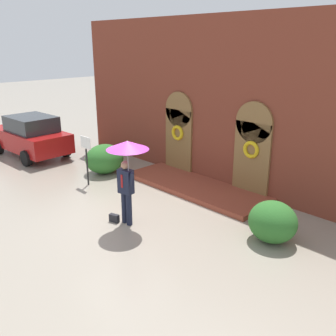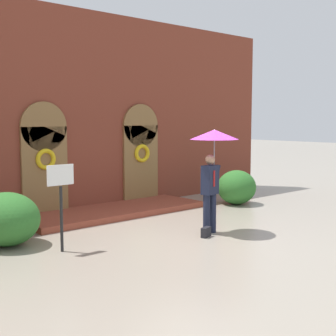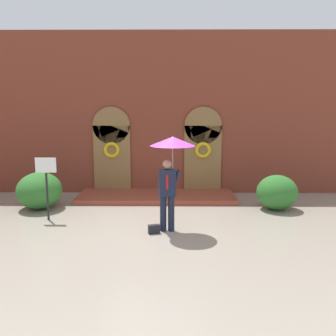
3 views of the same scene
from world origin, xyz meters
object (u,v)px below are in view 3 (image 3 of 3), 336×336
(person_with_umbrella, at_px, (171,155))
(sign_post, at_px, (46,178))
(shrub_right, at_px, (277,192))
(handbag, at_px, (154,229))
(shrub_left, at_px, (39,191))

(person_with_umbrella, distance_m, sign_post, 3.56)
(shrub_right, bearing_deg, handbag, -148.69)
(sign_post, relative_size, shrub_left, 1.17)
(person_with_umbrella, xyz_separation_m, shrub_right, (3.18, 1.99, -1.39))
(person_with_umbrella, relative_size, sign_post, 1.37)
(handbag, xyz_separation_m, shrub_right, (3.60, 2.19, 0.41))
(sign_post, bearing_deg, shrub_right, 9.63)
(shrub_left, bearing_deg, person_with_umbrella, -26.98)
(handbag, distance_m, shrub_left, 4.24)
(handbag, distance_m, sign_post, 3.31)
(sign_post, distance_m, shrub_right, 6.67)
(person_with_umbrella, relative_size, handbag, 8.44)
(person_with_umbrella, height_order, sign_post, person_with_umbrella)
(person_with_umbrella, relative_size, shrub_right, 1.95)
(handbag, height_order, shrub_left, shrub_left)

